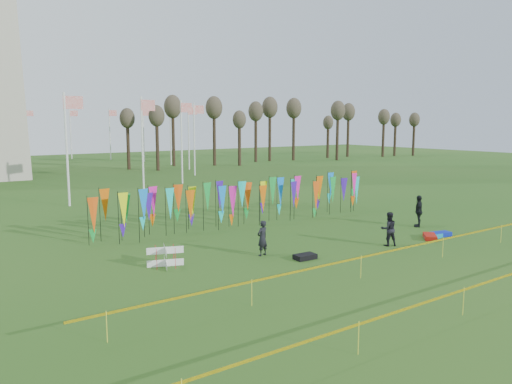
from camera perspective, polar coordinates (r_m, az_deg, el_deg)
ground at (r=22.98m, az=10.67°, el=-7.14°), size 160.00×160.00×0.00m
banner_row at (r=29.21m, az=-0.78°, el=-0.49°), size 18.64×0.64×2.51m
caution_tape_near at (r=20.97m, az=15.34°, el=-6.57°), size 26.00×0.02×0.90m
caution_tape_far at (r=18.59m, az=25.96°, el=-8.99°), size 26.00×0.02×0.90m
tree_line at (r=76.36m, az=3.98°, el=8.17°), size 53.92×1.92×7.84m
box_kite at (r=21.13m, az=-10.33°, el=-7.29°), size 0.77×0.77×0.86m
person_left at (r=22.40m, az=0.73°, el=-5.29°), size 0.66×0.55×1.60m
person_mid at (r=24.99m, az=14.92°, el=-4.10°), size 0.94×0.79×1.66m
person_right at (r=29.93m, az=18.10°, el=-2.08°), size 1.21×1.14×1.82m
kite_bag_blue at (r=28.02m, az=20.35°, el=-4.53°), size 1.15×0.77×0.22m
kite_bag_red at (r=27.19m, az=19.26°, el=-4.84°), size 1.29×1.27×0.23m
kite_bag_black at (r=22.09m, az=5.62°, el=-7.36°), size 0.99×0.60×0.22m
kite_bag_teal at (r=27.45m, az=19.66°, el=-4.76°), size 1.14×0.66×0.21m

